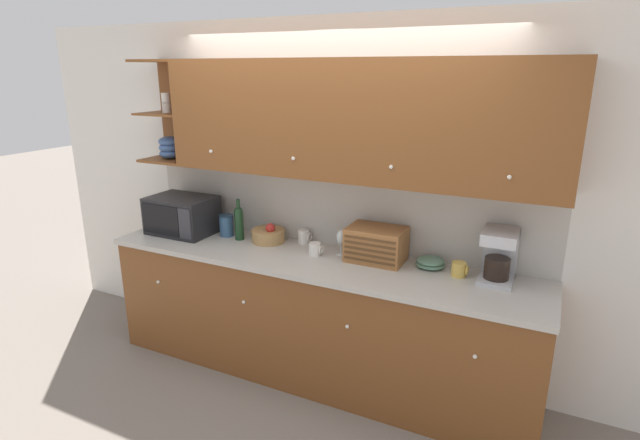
% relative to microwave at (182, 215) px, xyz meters
% --- Properties ---
extents(ground_plane, '(24.00, 24.00, 0.00)m').
position_rel_microwave_xyz_m(ground_plane, '(1.23, 0.28, -1.10)').
color(ground_plane, slate).
extents(wall_back, '(5.60, 0.06, 2.60)m').
position_rel_microwave_xyz_m(wall_back, '(1.23, 0.31, 0.20)').
color(wall_back, white).
rests_on(wall_back, ground_plane).
extents(counter_unit, '(3.22, 0.66, 0.95)m').
position_rel_microwave_xyz_m(counter_unit, '(1.23, -0.04, -0.62)').
color(counter_unit, brown).
rests_on(counter_unit, ground_plane).
extents(backsplash_panel, '(3.20, 0.01, 0.57)m').
position_rel_microwave_xyz_m(backsplash_panel, '(1.23, 0.27, 0.13)').
color(backsplash_panel, '#B7B2A8').
rests_on(backsplash_panel, counter_unit).
extents(upper_cabinets, '(3.20, 0.37, 0.80)m').
position_rel_microwave_xyz_m(upper_cabinets, '(1.39, 0.10, 0.81)').
color(upper_cabinets, brown).
rests_on(upper_cabinets, backsplash_panel).
extents(microwave, '(0.52, 0.38, 0.30)m').
position_rel_microwave_xyz_m(microwave, '(0.00, 0.00, 0.00)').
color(microwave, black).
rests_on(microwave, counter_unit).
extents(storage_canister, '(0.12, 0.12, 0.17)m').
position_rel_microwave_xyz_m(storage_canister, '(0.37, 0.09, -0.06)').
color(storage_canister, '#33567A').
rests_on(storage_canister, counter_unit).
extents(wine_bottle, '(0.07, 0.07, 0.33)m').
position_rel_microwave_xyz_m(wine_bottle, '(0.52, 0.06, -0.00)').
color(wine_bottle, '#19381E').
rests_on(wine_bottle, counter_unit).
extents(fruit_basket, '(0.26, 0.26, 0.16)m').
position_rel_microwave_xyz_m(fruit_basket, '(0.75, 0.12, -0.10)').
color(fruit_basket, '#A87F4C').
rests_on(fruit_basket, counter_unit).
extents(mug_patterned_third, '(0.10, 0.09, 0.11)m').
position_rel_microwave_xyz_m(mug_patterned_third, '(1.02, 0.21, -0.10)').
color(mug_patterned_third, silver).
rests_on(mug_patterned_third, counter_unit).
extents(mug_blue_second, '(0.10, 0.09, 0.09)m').
position_rel_microwave_xyz_m(mug_blue_second, '(1.21, 0.02, -0.11)').
color(mug_blue_second, silver).
rests_on(mug_blue_second, counter_unit).
extents(wine_glass, '(0.07, 0.07, 0.18)m').
position_rel_microwave_xyz_m(wine_glass, '(1.37, 0.11, -0.03)').
color(wine_glass, silver).
rests_on(wine_glass, counter_unit).
extents(bread_box, '(0.40, 0.28, 0.24)m').
position_rel_microwave_xyz_m(bread_box, '(1.64, 0.11, -0.03)').
color(bread_box, '#996033').
rests_on(bread_box, counter_unit).
extents(bowl_stack_on_counter, '(0.20, 0.20, 0.07)m').
position_rel_microwave_xyz_m(bowl_stack_on_counter, '(2.02, 0.15, -0.12)').
color(bowl_stack_on_counter, slate).
rests_on(bowl_stack_on_counter, counter_unit).
extents(mug, '(0.11, 0.09, 0.10)m').
position_rel_microwave_xyz_m(mug, '(2.22, 0.08, -0.10)').
color(mug, gold).
rests_on(mug, counter_unit).
extents(coffee_maker, '(0.21, 0.28, 0.34)m').
position_rel_microwave_xyz_m(coffee_maker, '(2.45, 0.13, 0.02)').
color(coffee_maker, '#B7B7BC').
rests_on(coffee_maker, counter_unit).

